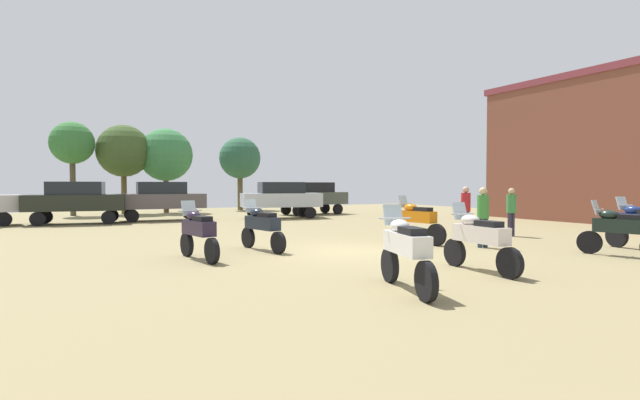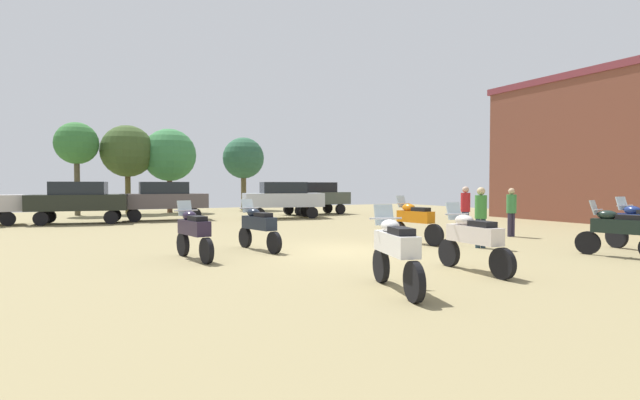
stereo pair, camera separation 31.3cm
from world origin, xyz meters
name	(u,v)px [view 2 (the right image)]	position (x,y,z in m)	size (l,w,h in m)	color
ground_plane	(340,252)	(0.00, 0.00, 0.01)	(44.00, 52.00, 0.02)	#897B53
motorcycle_1	(473,238)	(0.93, -4.02, 0.74)	(0.62, 2.26, 1.46)	black
motorcycle_2	(415,220)	(2.96, 0.44, 0.76)	(0.67, 2.17, 1.51)	black
motorcycle_3	(618,230)	(5.76, -4.22, 0.73)	(0.76, 2.05, 1.45)	black
motorcycle_4	(194,231)	(-3.94, 0.43, 0.73)	(0.67, 2.12, 1.45)	black
motorcycle_5	(258,225)	(-1.95, 1.25, 0.73)	(0.70, 2.19, 1.44)	black
motorcycle_7	(395,249)	(-1.61, -4.72, 0.75)	(0.81, 2.18, 1.49)	black
car_1	(79,199)	(-6.32, 13.90, 1.19)	(4.55, 2.52, 2.00)	black
car_3	(315,196)	(6.79, 14.95, 1.19)	(4.44, 2.17, 2.00)	black
car_4	(164,198)	(-2.39, 14.21, 1.19)	(4.41, 2.09, 2.00)	black
car_5	(283,197)	(3.72, 12.76, 1.19)	(4.57, 2.60, 2.00)	black
person_1	(465,207)	(6.14, 1.48, 1.07)	(0.34, 0.34, 1.80)	#202949
person_2	(481,212)	(4.02, -1.28, 1.07)	(0.42, 0.42, 1.79)	#20343F
person_3	(511,208)	(7.33, 0.45, 1.03)	(0.35, 0.35, 1.74)	#2E293D
tree_2	(169,155)	(-0.87, 21.15, 3.83)	(3.46, 3.46, 5.56)	brown
tree_3	(243,158)	(4.58, 22.15, 3.80)	(3.01, 3.01, 5.32)	brown
tree_5	(77,144)	(-6.35, 20.66, 4.31)	(2.51, 2.51, 5.60)	#4C4631
tree_6	(127,151)	(-3.46, 21.14, 3.99)	(3.29, 3.29, 5.64)	brown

